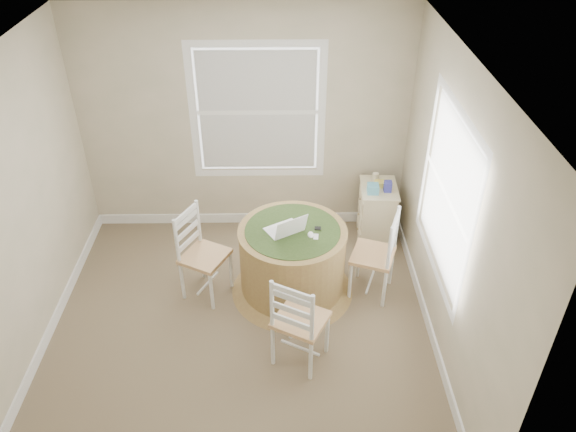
{
  "coord_description": "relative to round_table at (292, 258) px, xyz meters",
  "views": [
    {
      "loc": [
        0.39,
        -3.8,
        3.94
      ],
      "look_at": [
        0.46,
        0.45,
        1.01
      ],
      "focal_mm": 35.0,
      "sensor_mm": 36.0,
      "label": 1
    }
  ],
  "objects": [
    {
      "name": "mouse",
      "position": [
        0.17,
        -0.08,
        0.35
      ],
      "size": [
        0.07,
        0.1,
        0.03
      ],
      "primitive_type": "ellipsoid",
      "rotation": [
        0.0,
        0.0,
        -0.11
      ],
      "color": "white",
      "rests_on": "round_table"
    },
    {
      "name": "round_table",
      "position": [
        0.0,
        0.0,
        0.0
      ],
      "size": [
        1.25,
        1.25,
        0.77
      ],
      "rotation": [
        0.0,
        0.0,
        -0.11
      ],
      "color": "olive",
      "rests_on": "ground"
    },
    {
      "name": "tissue_box",
      "position": [
        0.89,
        0.77,
        0.34
      ],
      "size": [
        0.13,
        0.13,
        0.1
      ],
      "primitive_type": "cube",
      "rotation": [
        0.0,
        0.0,
        -0.04
      ],
      "color": "#56A8C6",
      "rests_on": "corner_chest"
    },
    {
      "name": "room",
      "position": [
        -0.34,
        -0.4,
        0.88
      ],
      "size": [
        3.64,
        3.64,
        2.64
      ],
      "color": "#756A4A",
      "rests_on": "ground"
    },
    {
      "name": "laptop",
      "position": [
        -0.07,
        -0.02,
        0.38
      ],
      "size": [
        0.43,
        0.42,
        0.23
      ],
      "rotation": [
        0.0,
        0.0,
        3.67
      ],
      "color": "white",
      "rests_on": "round_table"
    },
    {
      "name": "box_yellow",
      "position": [
        1.0,
        0.89,
        0.32
      ],
      "size": [
        0.15,
        0.11,
        0.06
      ],
      "primitive_type": "cube",
      "rotation": [
        0.0,
        0.0,
        -0.04
      ],
      "color": "#F2DA55",
      "rests_on": "corner_chest"
    },
    {
      "name": "box_blue",
      "position": [
        1.04,
        0.79,
        0.35
      ],
      "size": [
        0.08,
        0.08,
        0.12
      ],
      "primitive_type": "cube",
      "rotation": [
        0.0,
        0.0,
        -0.04
      ],
      "color": "#3638A4",
      "rests_on": "corner_chest"
    },
    {
      "name": "chair_right",
      "position": [
        0.8,
        -0.02,
        0.06
      ],
      "size": [
        0.52,
        0.53,
        0.95
      ],
      "primitive_type": null,
      "rotation": [
        0.0,
        0.0,
        -1.92
      ],
      "color": "white",
      "rests_on": "ground"
    },
    {
      "name": "corner_chest",
      "position": [
        0.97,
        0.87,
        -0.06
      ],
      "size": [
        0.42,
        0.55,
        0.71
      ],
      "rotation": [
        0.0,
        0.0,
        -0.04
      ],
      "color": "beige",
      "rests_on": "ground"
    },
    {
      "name": "phone",
      "position": [
        0.22,
        -0.11,
        0.35
      ],
      "size": [
        0.05,
        0.09,
        0.02
      ],
      "primitive_type": "cube",
      "rotation": [
        0.0,
        0.0,
        -0.11
      ],
      "color": "#B7BABF",
      "rests_on": "round_table"
    },
    {
      "name": "cup_cream",
      "position": [
        0.95,
        1.0,
        0.33
      ],
      "size": [
        0.07,
        0.07,
        0.09
      ],
      "primitive_type": "cylinder",
      "color": "beige",
      "rests_on": "corner_chest"
    },
    {
      "name": "chair_near",
      "position": [
        0.05,
        -0.9,
        0.06
      ],
      "size": [
        0.56,
        0.55,
        0.95
      ],
      "primitive_type": null,
      "rotation": [
        0.0,
        0.0,
        2.65
      ],
      "color": "white",
      "rests_on": "ground"
    },
    {
      "name": "keys",
      "position": [
        0.24,
        0.02,
        0.35
      ],
      "size": [
        0.07,
        0.06,
        0.02
      ],
      "primitive_type": "cube",
      "rotation": [
        0.0,
        0.0,
        -0.11
      ],
      "color": "black",
      "rests_on": "round_table"
    },
    {
      "name": "chair_left",
      "position": [
        -0.87,
        -0.02,
        0.06
      ],
      "size": [
        0.55,
        0.56,
        0.95
      ],
      "primitive_type": null,
      "rotation": [
        0.0,
        0.0,
        1.1
      ],
      "color": "white",
      "rests_on": "ground"
    }
  ]
}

